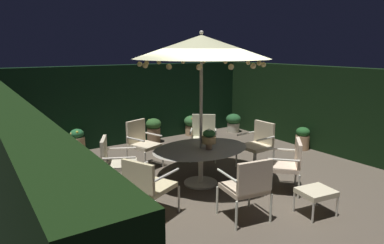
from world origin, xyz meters
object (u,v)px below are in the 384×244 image
object	(u,v)px
patio_chair_north	(248,184)
patio_chair_south	(141,140)
potted_plant_front_corner	(233,122)
patio_chair_southeast	(203,134)
patio_dining_table	(201,154)
patio_chair_northeast	(288,162)
potted_plant_right_near	(192,124)
potted_plant_left_far	(302,138)
patio_chair_west	(147,183)
centerpiece_planter	(209,137)
patio_chair_east	(259,142)
patio_umbrella	(201,47)
ottoman_footrest	(316,193)
potted_plant_back_left	(77,142)
patio_chair_southwest	(114,160)
potted_plant_right_far	(154,129)

from	to	relation	value
patio_chair_north	patio_chair_south	world-z (taller)	patio_chair_south
potted_plant_front_corner	patio_chair_southeast	bearing A→B (deg)	-145.36
patio_chair_south	patio_dining_table	bearing A→B (deg)	-71.22
patio_chair_northeast	potted_plant_right_near	xyz separation A→B (m)	(0.83, 4.29, -0.23)
potted_plant_left_far	patio_chair_west	bearing A→B (deg)	-167.86
centerpiece_planter	potted_plant_right_near	bearing A→B (deg)	60.82
patio_chair_east	potted_plant_left_far	distance (m)	1.90
patio_umbrella	potted_plant_right_near	size ratio (longest dim) A/B	4.87
ottoman_footrest	potted_plant_right_near	xyz separation A→B (m)	(1.16, 5.14, -0.03)
patio_chair_west	centerpiece_planter	bearing A→B (deg)	17.80
patio_chair_north	potted_plant_right_near	world-z (taller)	patio_chair_north
patio_chair_east	potted_plant_right_near	size ratio (longest dim) A/B	1.68
patio_umbrella	patio_chair_southeast	world-z (taller)	patio_umbrella
patio_dining_table	potted_plant_right_near	distance (m)	3.71
potted_plant_back_left	potted_plant_left_far	size ratio (longest dim) A/B	1.08
patio_umbrella	ottoman_footrest	xyz separation A→B (m)	(0.76, -1.97, -2.17)
patio_chair_west	patio_chair_southwest	bearing A→B (deg)	89.43
patio_chair_southeast	patio_chair_south	xyz separation A→B (m)	(-1.46, 0.23, 0.03)
potted_plant_right_far	potted_plant_back_left	distance (m)	2.02
patio_umbrella	patio_chair_west	world-z (taller)	patio_umbrella
patio_chair_northeast	patio_chair_southwest	xyz separation A→B (m)	(-2.51, 1.80, -0.01)
patio_chair_southeast	potted_plant_front_corner	size ratio (longest dim) A/B	1.81
patio_umbrella	potted_plant_front_corner	distance (m)	4.79
patio_chair_north	potted_plant_right_far	distance (m)	4.72
patio_chair_southwest	ottoman_footrest	world-z (taller)	patio_chair_southwest
patio_dining_table	patio_chair_south	distance (m)	1.57
patio_chair_east	patio_chair_southwest	world-z (taller)	patio_chair_east
patio_umbrella	potted_plant_back_left	size ratio (longest dim) A/B	4.57
patio_umbrella	potted_plant_front_corner	size ratio (longest dim) A/B	5.10
centerpiece_planter	patio_chair_north	world-z (taller)	centerpiece_planter
patio_chair_southeast	potted_plant_right_far	world-z (taller)	patio_chair_southeast
potted_plant_right_near	potted_plant_back_left	bearing A→B (deg)	179.88
patio_chair_southwest	potted_plant_front_corner	distance (m)	5.08
patio_chair_west	potted_plant_left_far	distance (m)	4.96
centerpiece_planter	patio_chair_southeast	bearing A→B (deg)	57.68
patio_chair_north	potted_plant_front_corner	bearing A→B (deg)	51.53
patio_umbrella	patio_chair_west	bearing A→B (deg)	-155.92
patio_umbrella	patio_chair_southeast	size ratio (longest dim) A/B	2.82
patio_umbrella	patio_chair_southeast	bearing A→B (deg)	52.53
centerpiece_planter	potted_plant_left_far	size ratio (longest dim) A/B	0.68
potted_plant_left_far	potted_plant_right_far	bearing A→B (deg)	136.15
patio_chair_east	potted_plant_right_far	xyz separation A→B (m)	(-0.94, 3.01, -0.20)
centerpiece_planter	patio_chair_northeast	world-z (taller)	centerpiece_planter
patio_umbrella	potted_plant_right_near	xyz separation A→B (m)	(1.92, 3.16, -2.21)
patio_chair_north	potted_plant_front_corner	distance (m)	5.55
patio_chair_southwest	potted_plant_front_corner	xyz separation A→B (m)	(4.61, 2.12, -0.24)
potted_plant_right_near	potted_plant_left_far	bearing A→B (deg)	-61.56
patio_chair_north	patio_dining_table	bearing A→B (deg)	80.59
patio_umbrella	patio_chair_southwest	world-z (taller)	patio_umbrella
patio_dining_table	patio_umbrella	distance (m)	1.94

